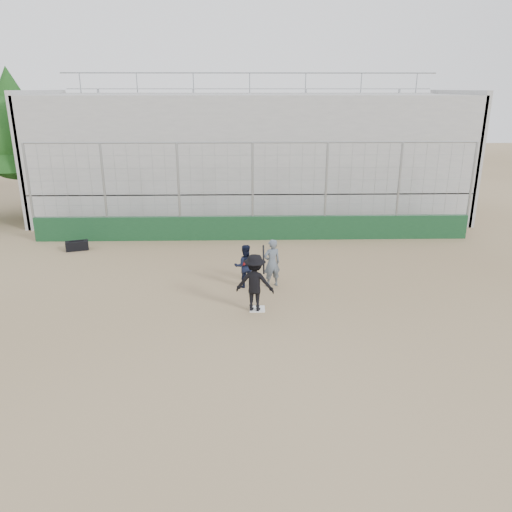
{
  "coord_description": "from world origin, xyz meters",
  "views": [
    {
      "loc": [
        -0.36,
        -13.1,
        6.05
      ],
      "look_at": [
        0.0,
        1.4,
        1.15
      ],
      "focal_mm": 35.0,
      "sensor_mm": 36.0,
      "label": 1
    }
  ],
  "objects_px": {
    "batter_at_plate": "(255,283)",
    "equipment_bag": "(77,246)",
    "catcher_crouched": "(245,273)",
    "umpire": "(272,265)"
  },
  "relations": [
    {
      "from": "batter_at_plate",
      "to": "equipment_bag",
      "type": "height_order",
      "value": "batter_at_plate"
    },
    {
      "from": "batter_at_plate",
      "to": "catcher_crouched",
      "type": "height_order",
      "value": "batter_at_plate"
    },
    {
      "from": "batter_at_plate",
      "to": "catcher_crouched",
      "type": "xyz_separation_m",
      "value": [
        -0.28,
        1.76,
        -0.36
      ]
    },
    {
      "from": "umpire",
      "to": "catcher_crouched",
      "type": "bearing_deg",
      "value": -19.3
    },
    {
      "from": "catcher_crouched",
      "to": "umpire",
      "type": "distance_m",
      "value": 0.89
    },
    {
      "from": "umpire",
      "to": "equipment_bag",
      "type": "relative_size",
      "value": 1.53
    },
    {
      "from": "batter_at_plate",
      "to": "catcher_crouched",
      "type": "relative_size",
      "value": 1.88
    },
    {
      "from": "umpire",
      "to": "equipment_bag",
      "type": "height_order",
      "value": "umpire"
    },
    {
      "from": "batter_at_plate",
      "to": "equipment_bag",
      "type": "bearing_deg",
      "value": 140.03
    },
    {
      "from": "catcher_crouched",
      "to": "umpire",
      "type": "relative_size",
      "value": 0.69
    }
  ]
}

